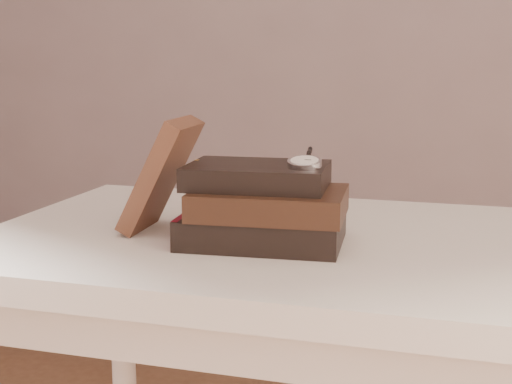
# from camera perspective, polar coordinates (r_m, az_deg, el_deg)

# --- Properties ---
(table) EXTENTS (1.00, 0.60, 0.75)m
(table) POSITION_cam_1_polar(r_m,az_deg,el_deg) (1.10, 4.30, -8.22)
(table) COLOR silver
(table) RESTS_ON ground
(book_stack) EXTENTS (0.24, 0.18, 0.12)m
(book_stack) POSITION_cam_1_polar(r_m,az_deg,el_deg) (1.02, 0.62, -1.22)
(book_stack) COLOR black
(book_stack) RESTS_ON table
(journal) EXTENTS (0.11, 0.12, 0.18)m
(journal) POSITION_cam_1_polar(r_m,az_deg,el_deg) (1.09, -7.70, 1.39)
(journal) COLOR #3E2218
(journal) RESTS_ON table
(pocket_watch) EXTENTS (0.05, 0.15, 0.02)m
(pocket_watch) POSITION_cam_1_polar(r_m,az_deg,el_deg) (0.99, 3.99, 2.47)
(pocket_watch) COLOR silver
(pocket_watch) RESTS_ON book_stack
(eyeglasses) EXTENTS (0.10, 0.12, 0.05)m
(eyeglasses) POSITION_cam_1_polar(r_m,az_deg,el_deg) (1.11, -2.79, 0.40)
(eyeglasses) COLOR silver
(eyeglasses) RESTS_ON book_stack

